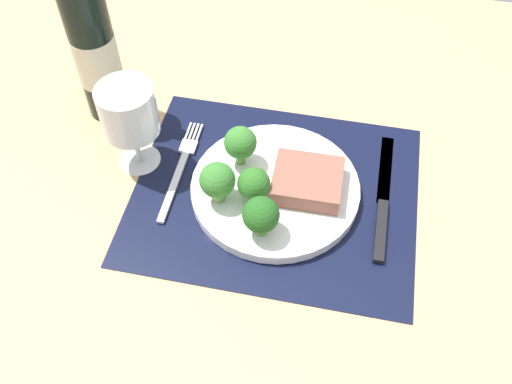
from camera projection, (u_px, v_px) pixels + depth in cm
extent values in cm
cube|color=tan|center=(275.00, 200.00, 82.85)|extent=(140.00, 110.00, 3.00)
cube|color=black|center=(275.00, 193.00, 81.55)|extent=(40.06, 33.11, 0.30)
cylinder|color=white|center=(275.00, 189.00, 80.80)|extent=(23.84, 23.84, 1.60)
cube|color=#8C5647|center=(307.00, 181.00, 78.84)|extent=(9.59, 8.53, 2.78)
cylinder|color=#6B994C|center=(254.00, 195.00, 78.33)|extent=(1.92, 1.92, 1.22)
sphere|color=#2D6B23|center=(254.00, 184.00, 76.34)|extent=(4.49, 4.49, 4.49)
cylinder|color=#6B994C|center=(219.00, 194.00, 78.04)|extent=(1.91, 1.91, 1.89)
sphere|color=#387A2D|center=(217.00, 180.00, 75.65)|extent=(4.88, 4.88, 4.88)
cylinder|color=#5B8942|center=(241.00, 157.00, 82.02)|extent=(1.43, 1.43, 2.10)
sphere|color=#387A2D|center=(240.00, 143.00, 79.63)|extent=(4.64, 4.64, 4.64)
cylinder|color=#5B8942|center=(261.00, 228.00, 74.78)|extent=(1.79, 1.79, 1.65)
sphere|color=#235B1E|center=(261.00, 215.00, 72.50)|extent=(4.84, 4.84, 4.84)
cube|color=silver|center=(174.00, 186.00, 81.79)|extent=(1.00, 13.00, 0.50)
cube|color=silver|center=(188.00, 147.00, 86.48)|extent=(2.40, 2.60, 0.40)
cube|color=silver|center=(188.00, 131.00, 88.45)|extent=(0.30, 3.60, 0.35)
cube|color=silver|center=(192.00, 132.00, 88.37)|extent=(0.30, 3.60, 0.35)
cube|color=silver|center=(196.00, 132.00, 88.30)|extent=(0.30, 3.60, 0.35)
cube|color=silver|center=(199.00, 133.00, 88.23)|extent=(0.30, 3.60, 0.35)
cube|color=black|center=(381.00, 231.00, 76.92)|extent=(1.40, 10.00, 0.80)
cube|color=silver|center=(386.00, 168.00, 84.02)|extent=(1.80, 13.00, 0.30)
cylinder|color=black|center=(95.00, 52.00, 83.29)|extent=(6.47, 6.47, 22.83)
cylinder|color=beige|center=(97.00, 58.00, 84.19)|extent=(6.60, 6.60, 7.99)
cylinder|color=silver|center=(140.00, 160.00, 85.35)|extent=(6.22, 6.22, 0.40)
cylinder|color=silver|center=(136.00, 144.00, 82.71)|extent=(0.80, 0.80, 6.29)
cylinder|color=silver|center=(128.00, 110.00, 77.36)|extent=(7.94, 7.94, 7.26)
cylinder|color=#560C19|center=(130.00, 119.00, 78.70)|extent=(6.98, 6.98, 3.86)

